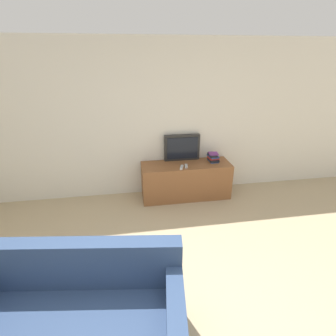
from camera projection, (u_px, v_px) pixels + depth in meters
wall_back at (148, 122)px, 4.36m from camera, size 9.00×0.06×2.60m
tv_stand at (186, 180)px, 4.57m from camera, size 1.52×0.51×0.62m
television at (182, 147)px, 4.54m from camera, size 0.62×0.09×0.46m
couch at (75, 328)px, 2.13m from camera, size 1.88×1.17×0.89m
book_stack at (213, 157)px, 4.54m from camera, size 0.18×0.24×0.15m
remote_on_stand at (186, 166)px, 4.34m from camera, size 0.07×0.15×0.02m
remote_secondary at (182, 167)px, 4.29m from camera, size 0.10×0.17×0.02m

